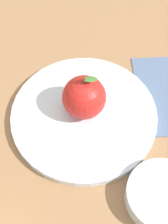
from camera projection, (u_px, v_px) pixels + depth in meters
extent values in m
plane|color=olive|center=(63.00, 128.00, 0.59)|extent=(2.40, 2.40, 0.00)
cylinder|color=silver|center=(84.00, 116.00, 0.60)|extent=(0.27, 0.27, 0.02)
torus|color=silver|center=(84.00, 114.00, 0.60)|extent=(0.27, 0.27, 0.01)
sphere|color=#B21E19|center=(84.00, 97.00, 0.56)|extent=(0.08, 0.08, 0.08)
cylinder|color=#4C3319|center=(84.00, 81.00, 0.53)|extent=(0.00, 0.00, 0.02)
ellipsoid|color=#386628|center=(90.00, 79.00, 0.52)|extent=(0.02, 0.01, 0.00)
cylinder|color=silver|center=(162.00, 196.00, 0.51)|extent=(0.12, 0.12, 0.03)
torus|color=silver|center=(164.00, 193.00, 0.50)|extent=(0.12, 0.12, 0.01)
cylinder|color=#9FABB3|center=(164.00, 194.00, 0.50)|extent=(0.09, 0.09, 0.01)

